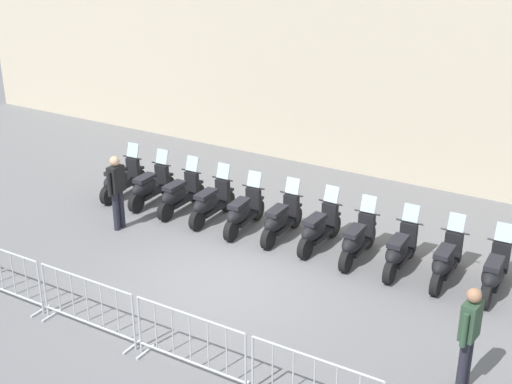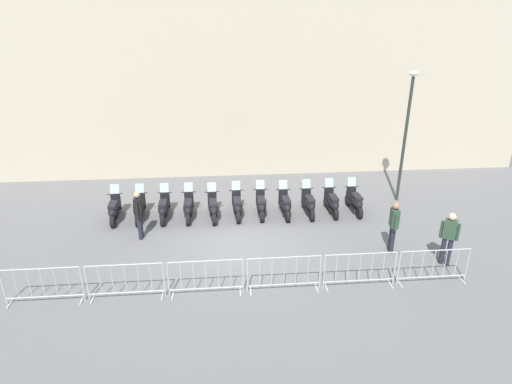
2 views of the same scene
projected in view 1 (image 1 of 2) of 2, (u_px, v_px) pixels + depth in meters
The scene contains 17 objects.
ground_plane at pixel (224, 283), 13.58m from camera, with size 120.00×120.00×0.00m, color slate.
motorcycle_0 at pixel (121, 180), 17.37m from camera, with size 0.56×1.72×1.24m.
motorcycle_1 at pixel (150, 187), 16.94m from camera, with size 0.56×1.72×1.24m.
motorcycle_2 at pixel (179, 195), 16.49m from camera, with size 0.56×1.72×1.24m.
motorcycle_3 at pixel (210, 203), 16.03m from camera, with size 0.56×1.72×1.24m.
motorcycle_4 at pixel (243, 213), 15.55m from camera, with size 0.56×1.72×1.24m.
motorcycle_5 at pixel (280, 220), 15.19m from camera, with size 0.56×1.72×1.24m.
motorcycle_6 at pixel (318, 229), 14.77m from camera, with size 0.56×1.73×1.24m.
motorcycle_7 at pixel (357, 240), 14.27m from camera, with size 0.56×1.72×1.24m.
motorcycle_8 at pixel (400, 251), 13.85m from camera, with size 0.56×1.72×1.24m.
motorcycle_9 at pixel (445, 261), 13.44m from camera, with size 0.56×1.72×1.24m.
motorcycle_10 at pixel (494, 273), 13.02m from camera, with size 0.56×1.72×1.24m.
barrier_segment_1 at pixel (1, 274), 12.85m from camera, with size 2.06×0.47×1.07m.
barrier_segment_2 at pixel (88, 306), 11.84m from camera, with size 2.06×0.47×1.07m.
barrier_segment_3 at pixel (190, 344), 10.83m from camera, with size 2.06×0.47×1.07m.
officer_near_row_end at pixel (117, 188), 15.48m from camera, with size 0.22×0.55×1.73m.
officer_mid_plaza at pixel (469, 333), 10.30m from camera, with size 0.26×0.55×1.73m.
Camera 1 is at (6.47, -9.94, 6.88)m, focal length 49.02 mm.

